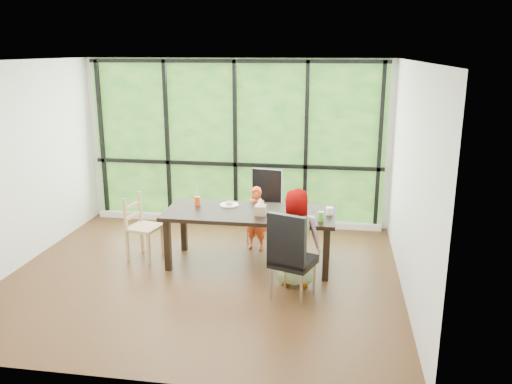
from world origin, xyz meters
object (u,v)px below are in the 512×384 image
chair_window_leather (263,207)px  dining_table (250,238)px  child_toddler (256,219)px  green_cup (321,216)px  chair_end_beech (144,227)px  plate_near (295,218)px  child_older (296,238)px  white_mug (329,211)px  tissue_box (260,210)px  chair_interior_leather (293,255)px  orange_cup (198,201)px  plate_far (229,205)px

chair_window_leather → dining_table: bearing=-84.3°
child_toddler → green_cup: bearing=-28.9°
chair_end_beech → plate_near: size_ratio=3.91×
child_older → white_mug: (0.38, 0.56, 0.19)m
dining_table → tissue_box: tissue_box is taller
green_cup → chair_interior_leather: bearing=-113.2°
green_cup → chair_end_beech: bearing=174.5°
child_toddler → green_cup: child_toddler is taller
chair_interior_leather → green_cup: (0.28, 0.66, 0.27)m
chair_window_leather → orange_cup: (-0.81, -0.74, 0.27)m
orange_cup → green_cup: size_ratio=1.01×
orange_cup → green_cup: same height
green_cup → white_mug: bearing=70.9°
child_older → plate_far: size_ratio=4.64×
chair_interior_leather → plate_far: 1.53m
chair_interior_leather → plate_far: (-0.99, 1.14, 0.22)m
plate_far → orange_cup: orange_cup is taller
chair_interior_leather → chair_window_leather: bearing=-51.5°
child_toddler → child_older: size_ratio=0.77×
dining_table → white_mug: bearing=2.1°
chair_interior_leather → orange_cup: size_ratio=8.82×
white_mug → plate_far: bearing=171.9°
dining_table → tissue_box: bearing=-35.9°
chair_end_beech → plate_far: chair_end_beech is taller
dining_table → chair_window_leather: size_ratio=2.09×
chair_end_beech → white_mug: size_ratio=9.41×
child_older → green_cup: bearing=-133.6°
dining_table → orange_cup: orange_cup is taller
child_older → child_toddler: bearing=-56.2°
chair_window_leather → orange_cup: chair_window_leather is taller
chair_interior_leather → child_older: child_older is taller
white_mug → orange_cup: bearing=175.6°
chair_interior_leather → orange_cup: chair_interior_leather is taller
green_cup → dining_table: bearing=165.2°
chair_window_leather → orange_cup: bearing=-128.9°
child_older → tissue_box: 0.68m
chair_interior_leather → tissue_box: bearing=-37.6°
tissue_box → white_mug: bearing=9.9°
tissue_box → plate_far: bearing=144.3°
child_older → tissue_box: (-0.51, 0.41, 0.20)m
chair_end_beech → child_toddler: child_toddler is taller
child_toddler → plate_far: (-0.33, -0.33, 0.29)m
chair_end_beech → child_older: 2.21m
orange_cup → child_toddler: bearing=26.7°
tissue_box → child_toddler: bearing=103.4°
dining_table → tissue_box: 0.48m
chair_window_leather → white_mug: (0.99, -0.88, 0.26)m
plate_near → orange_cup: 1.43m
chair_interior_leather → white_mug: chair_interior_leather is taller
dining_table → plate_far: 0.55m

